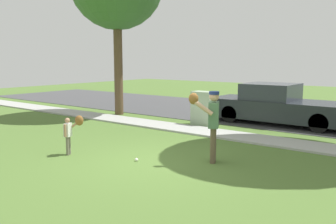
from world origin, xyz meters
TOP-DOWN VIEW (x-y plane):
  - ground_plane at (0.00, 3.50)m, footprint 48.00×48.00m
  - sidewalk_strip at (0.00, 3.60)m, footprint 36.00×1.20m
  - road_surface at (0.00, 8.60)m, footprint 36.00×6.80m
  - person_adult at (1.05, 0.73)m, footprint 0.60×0.80m
  - person_child at (-2.11, -0.80)m, footprint 0.40×0.50m
  - baseball at (-0.40, -0.26)m, footprint 0.07×0.07m
  - utility_cabinet at (-1.66, 4.71)m, footprint 0.78×0.51m
  - parked_pickup_dark at (0.42, 6.62)m, footprint 5.20×1.95m

SIDE VIEW (x-z plane):
  - ground_plane at x=0.00m, z-range 0.00..0.00m
  - road_surface at x=0.00m, z-range 0.00..0.02m
  - sidewalk_strip at x=0.00m, z-range 0.00..0.06m
  - baseball at x=-0.40m, z-range 0.00..0.07m
  - utility_cabinet at x=-1.66m, z-range 0.00..1.24m
  - person_child at x=-2.11m, z-range 0.15..1.15m
  - parked_pickup_dark at x=0.42m, z-range -0.06..1.41m
  - person_adult at x=1.05m, z-range 0.21..1.87m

